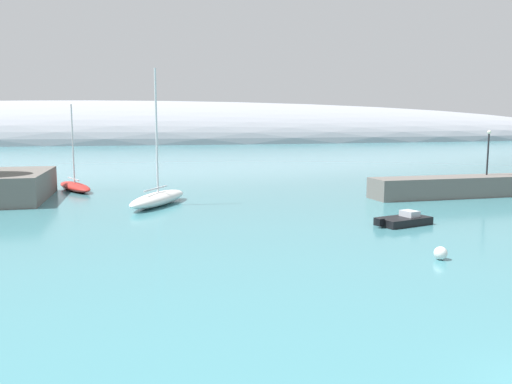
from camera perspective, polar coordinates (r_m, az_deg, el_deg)
The scene contains 7 objects.
breakwater_rocks at distance 53.88m, azimuth 25.84°, elevation 0.72°, with size 27.00×3.19×1.86m, color #66605B.
distant_ridge at distance 195.86m, azimuth -11.83°, elevation 5.50°, with size 399.35×69.53×29.73m, color #999EA8.
sailboat_white_near_shore at distance 42.95m, azimuth -10.79°, elevation -0.64°, with size 6.06×8.36×11.06m.
sailboat_red_mid_mooring at distance 54.63m, azimuth -19.45°, elevation 0.63°, with size 4.72×8.12×8.56m.
motorboat_black_foreground at distance 35.54m, azimuth 16.05°, elevation -3.03°, with size 4.22×2.75×0.91m.
mooring_buoy_white at distance 27.14m, azimuth 19.78°, elevation -6.40°, with size 0.66×0.66×0.66m, color silver.
harbor_lamp_post at distance 52.97m, azimuth 24.35°, elevation 4.53°, with size 0.36×0.36×4.21m.
Camera 1 is at (-10.81, -9.14, 6.69)m, focal length 36.08 mm.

